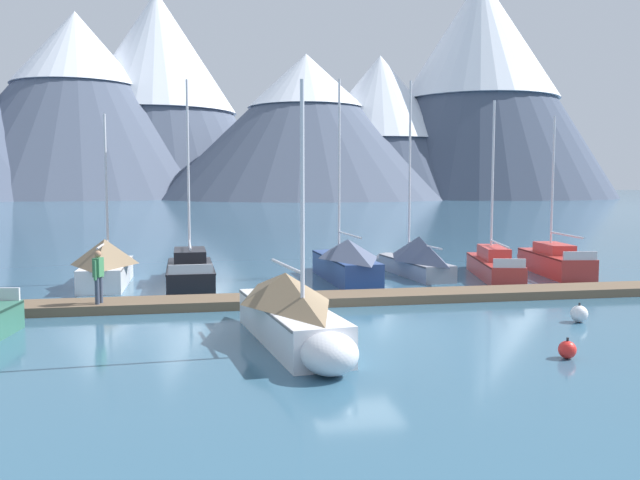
% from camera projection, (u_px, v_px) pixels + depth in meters
% --- Properties ---
extents(ground_plane, '(700.00, 700.00, 0.00)m').
position_uv_depth(ground_plane, '(356.00, 328.00, 18.52)').
color(ground_plane, '#335B75').
extents(mountain_central_massif, '(85.67, 85.67, 52.79)m').
position_uv_depth(mountain_central_massif, '(77.00, 102.00, 187.33)').
color(mountain_central_massif, '#4C566B').
rests_on(mountain_central_massif, ground).
extents(mountain_shoulder_ridge, '(77.47, 77.47, 62.69)m').
position_uv_depth(mountain_shoulder_ridge, '(158.00, 87.00, 201.94)').
color(mountain_shoulder_ridge, '#4C566B').
rests_on(mountain_shoulder_ridge, ground).
extents(mountain_east_summit, '(81.05, 81.05, 39.01)m').
position_uv_depth(mountain_east_summit, '(306.00, 124.00, 178.14)').
color(mountain_east_summit, '#4C566B').
rests_on(mountain_east_summit, ground).
extents(mountain_rear_spur, '(62.89, 62.89, 39.68)m').
position_uv_depth(mountain_rear_spur, '(380.00, 122.00, 183.73)').
color(mountain_rear_spur, '#424C60').
rests_on(mountain_rear_spur, ground).
extents(mountain_north_horn, '(76.39, 76.39, 63.15)m').
position_uv_depth(mountain_north_horn, '(480.00, 80.00, 188.29)').
color(mountain_north_horn, '#424C60').
rests_on(mountain_north_horn, ground).
extents(dock, '(25.07, 2.13, 0.30)m').
position_uv_depth(dock, '(330.00, 299.00, 22.44)').
color(dock, brown).
rests_on(dock, ground).
extents(sailboat_second_berth, '(1.95, 6.22, 6.89)m').
position_uv_depth(sailboat_second_berth, '(107.00, 263.00, 26.41)').
color(sailboat_second_berth, white).
rests_on(sailboat_second_berth, ground).
extents(sailboat_mid_dock_port, '(2.05, 6.69, 8.37)m').
position_uv_depth(sailboat_mid_dock_port, '(190.00, 269.00, 27.20)').
color(sailboat_mid_dock_port, black).
rests_on(sailboat_mid_dock_port, ground).
extents(sailboat_mid_dock_starboard, '(2.43, 6.81, 6.52)m').
position_uv_depth(sailboat_mid_dock_starboard, '(291.00, 311.00, 16.69)').
color(sailboat_mid_dock_starboard, silver).
rests_on(sailboat_mid_dock_starboard, ground).
extents(sailboat_far_berth, '(2.05, 7.34, 8.54)m').
position_uv_depth(sailboat_far_berth, '(343.00, 260.00, 27.82)').
color(sailboat_far_berth, navy).
rests_on(sailboat_far_berth, ground).
extents(sailboat_outer_slip, '(2.10, 6.94, 8.65)m').
position_uv_depth(sailboat_outer_slip, '(414.00, 256.00, 29.26)').
color(sailboat_outer_slip, '#93939E').
rests_on(sailboat_outer_slip, ground).
extents(sailboat_end_of_dock, '(2.79, 6.94, 7.72)m').
position_uv_depth(sailboat_end_of_dock, '(492.00, 264.00, 28.88)').
color(sailboat_end_of_dock, '#B2332D').
rests_on(sailboat_end_of_dock, ground).
extents(sailboat_last_slip, '(2.29, 6.70, 7.12)m').
position_uv_depth(sailboat_last_slip, '(550.00, 260.00, 30.02)').
color(sailboat_last_slip, '#B2332D').
rests_on(sailboat_last_slip, ground).
extents(person_on_dock, '(0.31, 0.57, 1.69)m').
position_uv_depth(person_on_dock, '(98.00, 273.00, 20.61)').
color(person_on_dock, '#384256').
rests_on(person_on_dock, dock).
extents(mooring_buoy_channel_marker, '(0.50, 0.50, 0.58)m').
position_uv_depth(mooring_buoy_channel_marker, '(579.00, 314.00, 19.30)').
color(mooring_buoy_channel_marker, white).
rests_on(mooring_buoy_channel_marker, ground).
extents(mooring_buoy_inner_mooring, '(0.42, 0.42, 0.50)m').
position_uv_depth(mooring_buoy_inner_mooring, '(567.00, 350.00, 15.31)').
color(mooring_buoy_inner_mooring, red).
rests_on(mooring_buoy_inner_mooring, ground).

